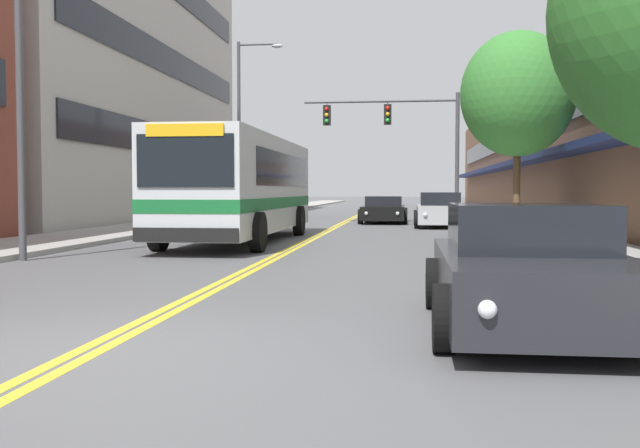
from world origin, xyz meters
TOP-DOWN VIEW (x-y plane):
  - ground_plane at (0.00, 37.00)m, footprint 240.00×240.00m
  - sidewalk_left at (-7.14, 37.00)m, footprint 3.28×106.00m
  - sidewalk_right at (7.14, 37.00)m, footprint 3.28×106.00m
  - centre_line at (0.00, 37.00)m, footprint 0.34×106.00m
  - storefront_row_right at (13.00, 37.00)m, footprint 9.10×68.00m
  - city_bus at (-1.93, 14.42)m, footprint 2.84×10.95m
  - car_champagne_parked_left_mid at (-4.39, 25.34)m, footprint 2.20×4.65m
  - car_navy_parked_left_far at (-4.32, 32.80)m, footprint 2.08×4.89m
  - car_charcoal_parked_right_foreground at (4.33, 1.52)m, footprint 2.16×4.26m
  - car_silver_parked_right_mid at (4.32, 23.51)m, footprint 2.13×4.73m
  - car_black_moving_lead at (1.87, 27.06)m, footprint 2.21×4.90m
  - traffic_signal_mast at (2.68, 26.33)m, footprint 7.09×0.38m
  - street_lamp_left_near at (-4.94, 7.97)m, footprint 2.37×0.28m
  - street_lamp_left_far at (-5.01, 27.98)m, footprint 2.28×0.28m
  - street_tree_right_mid at (6.55, 17.52)m, footprint 3.71×3.71m
  - fire_hydrant at (5.95, 8.31)m, footprint 0.28×0.20m

SIDE VIEW (x-z plane):
  - ground_plane at x=0.00m, z-range 0.00..0.00m
  - centre_line at x=0.00m, z-range 0.00..0.01m
  - sidewalk_left at x=-7.14m, z-range 0.00..0.13m
  - sidewalk_right at x=7.14m, z-range 0.00..0.13m
  - fire_hydrant at x=5.95m, z-range 0.13..0.89m
  - car_navy_parked_left_far at x=-4.32m, z-range -0.04..1.17m
  - car_champagne_parked_left_mid at x=-4.39m, z-range -0.04..1.19m
  - car_black_moving_lead at x=1.87m, z-range -0.03..1.22m
  - car_charcoal_parked_right_foreground at x=4.33m, z-range -0.05..1.33m
  - car_silver_parked_right_mid at x=4.32m, z-range -0.05..1.39m
  - city_bus at x=-1.93m, z-range 0.20..3.26m
  - storefront_row_right at x=13.00m, z-range 0.00..7.78m
  - street_lamp_left_near at x=-4.94m, z-range 0.73..7.77m
  - traffic_signal_mast at x=2.68m, z-range 1.31..7.25m
  - street_tree_right_mid at x=6.55m, z-range 1.37..7.96m
  - street_lamp_left_far at x=-5.01m, z-range 0.77..9.57m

